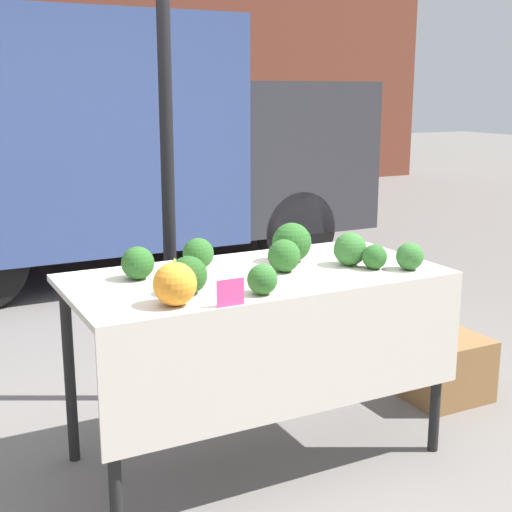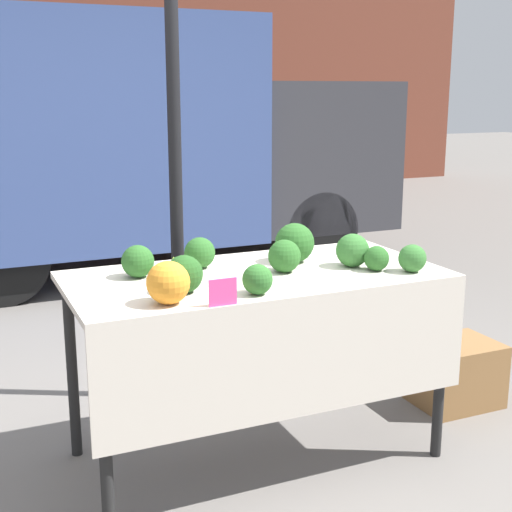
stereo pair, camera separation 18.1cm
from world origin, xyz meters
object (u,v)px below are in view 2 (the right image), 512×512
(parked_truck, at_px, (136,138))
(price_sign, at_px, (223,292))
(produce_crate, at_px, (455,373))
(orange_cauliflower, at_px, (168,283))

(parked_truck, relative_size, price_sign, 39.24)
(parked_truck, relative_size, produce_crate, 10.05)
(parked_truck, height_order, produce_crate, parked_truck)
(price_sign, bearing_deg, produce_crate, 17.13)
(orange_cauliflower, bearing_deg, produce_crate, 12.09)
(price_sign, height_order, produce_crate, price_sign)
(orange_cauliflower, relative_size, price_sign, 1.49)
(price_sign, bearing_deg, parked_truck, 79.56)
(parked_truck, xyz_separation_m, produce_crate, (0.75, -3.89, -1.06))
(orange_cauliflower, height_order, price_sign, orange_cauliflower)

